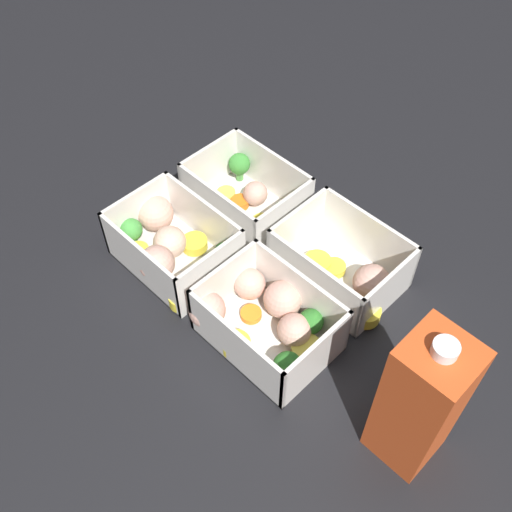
% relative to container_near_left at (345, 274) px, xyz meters
% --- Properties ---
extents(ground_plane, '(4.00, 4.00, 0.00)m').
position_rel_container_near_left_xyz_m(ground_plane, '(0.10, 0.06, -0.03)').
color(ground_plane, black).
extents(container_near_left, '(0.17, 0.13, 0.08)m').
position_rel_container_near_left_xyz_m(container_near_left, '(0.00, 0.00, 0.00)').
color(container_near_left, silver).
rests_on(container_near_left, ground_plane).
extents(container_near_right, '(0.17, 0.14, 0.08)m').
position_rel_container_near_left_xyz_m(container_near_right, '(0.19, -0.01, -0.00)').
color(container_near_right, silver).
rests_on(container_near_right, ground_plane).
extents(container_far_left, '(0.18, 0.14, 0.08)m').
position_rel_container_near_left_xyz_m(container_far_left, '(0.02, 0.12, 0.00)').
color(container_far_left, silver).
rests_on(container_far_left, ground_plane).
extents(container_far_right, '(0.18, 0.13, 0.08)m').
position_rel_container_near_left_xyz_m(container_far_right, '(0.20, 0.13, 0.00)').
color(container_far_right, silver).
rests_on(container_far_right, ground_plane).
extents(juice_carton, '(0.07, 0.07, 0.20)m').
position_rel_container_near_left_xyz_m(juice_carton, '(-0.18, 0.12, 0.07)').
color(juice_carton, '#D14C1E').
rests_on(juice_carton, ground_plane).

